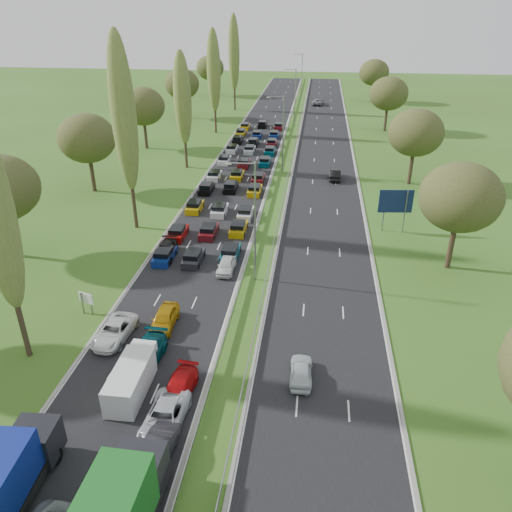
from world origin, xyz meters
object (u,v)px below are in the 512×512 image
(near_car_2, at_px, (115,331))
(white_van_rear, at_px, (136,367))
(near_car_3, at_px, (165,251))
(blue_lorry, at_px, (0,489))
(direction_sign, at_px, (396,203))
(info_sign, at_px, (86,300))
(white_van_front, at_px, (132,379))

(near_car_2, bearing_deg, white_van_rear, -47.88)
(near_car_3, xyz_separation_m, white_van_rear, (3.40, -19.19, 0.22))
(near_car_2, bearing_deg, blue_lorry, -84.76)
(near_car_2, bearing_deg, direction_sign, 49.66)
(white_van_rear, bearing_deg, near_car_2, 130.65)
(near_car_3, bearing_deg, blue_lorry, -93.16)
(near_car_2, relative_size, direction_sign, 0.98)
(info_sign, bearing_deg, direction_sign, 36.80)
(near_car_3, relative_size, info_sign, 2.38)
(near_car_3, bearing_deg, info_sign, -111.23)
(white_van_rear, bearing_deg, info_sign, 136.32)
(white_van_front, bearing_deg, near_car_2, 121.18)
(near_car_2, relative_size, white_van_front, 0.94)
(direction_sign, bearing_deg, near_car_2, -135.26)
(white_van_rear, bearing_deg, white_van_front, -77.77)
(blue_lorry, bearing_deg, white_van_rear, 70.72)
(near_car_2, height_order, near_car_3, near_car_3)
(white_van_front, relative_size, white_van_rear, 1.15)
(blue_lorry, xyz_separation_m, white_van_rear, (3.24, 11.42, -1.02))
(near_car_2, relative_size, white_van_rear, 1.09)
(blue_lorry, distance_m, white_van_front, 10.62)
(info_sign, height_order, direction_sign, direction_sign)
(near_car_3, distance_m, info_sign, 12.14)
(near_car_2, xyz_separation_m, blue_lorry, (0.09, -15.80, 1.26))
(info_sign, bearing_deg, near_car_2, -40.88)
(near_car_2, distance_m, blue_lorry, 15.85)
(white_van_rear, distance_m, direction_sign, 36.47)
(blue_lorry, height_order, info_sign, blue_lorry)
(near_car_2, bearing_deg, info_sign, 144.04)
(white_van_front, relative_size, info_sign, 2.58)
(near_car_2, xyz_separation_m, white_van_front, (3.55, -5.80, 0.38))
(white_van_front, distance_m, direction_sign, 37.47)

